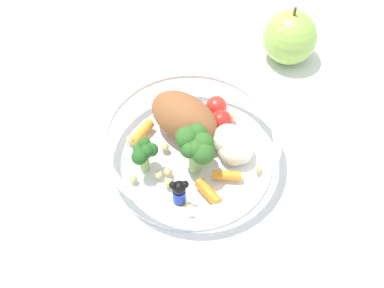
{
  "coord_description": "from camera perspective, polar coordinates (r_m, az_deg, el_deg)",
  "views": [
    {
      "loc": [
        0.24,
        -0.28,
        0.5
      ],
      "look_at": [
        0.02,
        0.0,
        0.03
      ],
      "focal_mm": 48.63,
      "sensor_mm": 36.0,
      "label": 1
    }
  ],
  "objects": [
    {
      "name": "ground_plane",
      "position": [
        0.62,
        -1.26,
        -0.92
      ],
      "size": [
        2.4,
        2.4,
        0.0
      ],
      "primitive_type": "plane",
      "color": "white"
    },
    {
      "name": "food_container",
      "position": [
        0.6,
        0.43,
        0.55
      ],
      "size": [
        0.2,
        0.2,
        0.07
      ],
      "color": "white",
      "rests_on": "ground_plane"
    },
    {
      "name": "loose_apple",
      "position": [
        0.72,
        10.69,
        11.44
      ],
      "size": [
        0.07,
        0.07,
        0.09
      ],
      "color": "#8CB74C",
      "rests_on": "ground_plane"
    }
  ]
}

